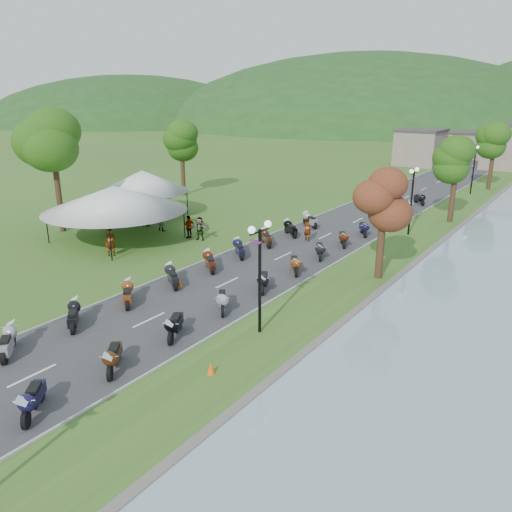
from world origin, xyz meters
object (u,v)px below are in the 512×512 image
Objects in this scene: vendor_tent_main at (116,213)px; pedestrian_c at (148,226)px; pedestrian_a at (112,256)px; pedestrian_b at (162,231)px.

vendor_tent_main is 3.91× the size of pedestrian_c.
vendor_tent_main is 4.30m from pedestrian_a.
vendor_tent_main is 4.29m from pedestrian_b.
pedestrian_b is 2.04m from pedestrian_c.
pedestrian_a is at bearing 13.33° from pedestrian_c.
pedestrian_a is 7.91m from pedestrian_c.
vendor_tent_main is 3.74× the size of pedestrian_b.
pedestrian_c is (-1.28, 4.11, -2.00)m from vendor_tent_main.
pedestrian_a is 1.03× the size of pedestrian_b.
vendor_tent_main reaches higher than pedestrian_c.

